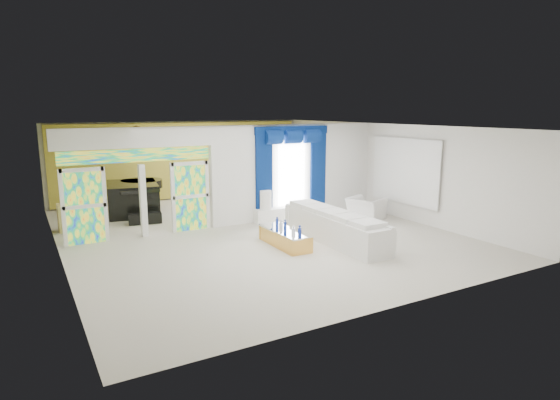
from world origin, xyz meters
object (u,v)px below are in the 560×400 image
coffee_table (285,238)px  console_table (274,215)px  armchair (366,208)px  grand_piano (133,198)px  white_sofa (334,228)px

coffee_table → console_table: bearing=67.0°
armchair → console_table: bearing=47.6°
grand_piano → white_sofa: bearing=-48.2°
coffee_table → armchair: bearing=19.3°
console_table → armchair: armchair is taller
white_sofa → coffee_table: size_ratio=2.12×
armchair → grand_piano: bearing=34.6°
coffee_table → armchair: size_ratio=1.71×
coffee_table → armchair: 4.00m
console_table → grand_piano: size_ratio=0.63×
coffee_table → grand_piano: 6.33m
coffee_table → grand_piano: (-2.56, 5.78, 0.32)m
coffee_table → console_table: (1.03, 2.44, 0.02)m
console_table → armchair: (2.74, -1.11, 0.13)m
white_sofa → grand_piano: bearing=123.6°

